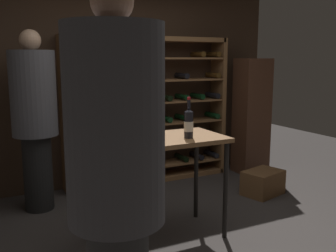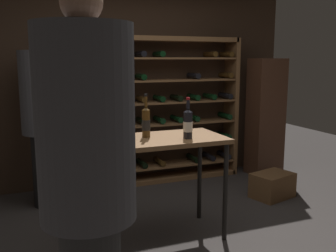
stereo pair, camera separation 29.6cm
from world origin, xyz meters
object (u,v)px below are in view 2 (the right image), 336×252
(display_cabinet, at_px, (265,117))
(wine_glass_stemmed_left, at_px, (104,126))
(tasting_table, at_px, (156,150))
(person_bystander_red_print, at_px, (44,112))
(person_guest_khaki, at_px, (88,172))
(wine_bottle_black_capsule, at_px, (112,125))
(wine_rack, at_px, (158,111))
(wine_glass_stemmed_right, at_px, (129,125))
(wine_bottle_gold_foil, at_px, (188,124))
(wine_crate, at_px, (272,185))
(wine_bottle_green_slim, at_px, (146,122))

(display_cabinet, distance_m, wine_glass_stemmed_left, 2.83)
(tasting_table, relative_size, person_bystander_red_print, 0.64)
(person_guest_khaki, height_order, wine_bottle_black_capsule, person_guest_khaki)
(person_bystander_red_print, xyz_separation_m, wine_bottle_black_capsule, (0.49, -1.14, 0.01))
(person_bystander_red_print, bearing_deg, wine_rack, 3.44)
(wine_glass_stemmed_right, bearing_deg, person_guest_khaki, -112.78)
(wine_rack, bearing_deg, person_guest_khaki, -116.16)
(wine_rack, distance_m, person_bystander_red_print, 1.54)
(wine_rack, xyz_separation_m, wine_bottle_gold_foil, (-0.36, -1.74, 0.13))
(wine_glass_stemmed_right, bearing_deg, wine_crate, 9.20)
(display_cabinet, bearing_deg, wine_bottle_black_capsule, -153.48)
(wine_rack, distance_m, wine_glass_stemmed_right, 1.64)
(person_guest_khaki, distance_m, wine_glass_stemmed_right, 1.67)
(person_guest_khaki, xyz_separation_m, wine_crate, (2.50, 1.84, -0.96))
(wine_bottle_black_capsule, distance_m, wine_glass_stemmed_right, 0.21)
(wine_crate, bearing_deg, wine_rack, 132.75)
(display_cabinet, relative_size, wine_glass_stemmed_right, 12.17)
(wine_crate, height_order, wine_glass_stemmed_right, wine_glass_stemmed_right)
(display_cabinet, height_order, wine_bottle_gold_foil, display_cabinet)
(wine_rack, height_order, wine_glass_stemmed_left, wine_rack)
(person_guest_khaki, bearing_deg, display_cabinet, 95.51)
(wine_crate, bearing_deg, person_bystander_red_print, 163.62)
(wine_crate, xyz_separation_m, wine_bottle_gold_foil, (-1.40, -0.61, 0.93))
(wine_bottle_green_slim, bearing_deg, person_bystander_red_print, 124.47)
(wine_bottle_gold_foil, distance_m, wine_glass_stemmed_left, 0.75)
(wine_bottle_gold_foil, relative_size, wine_glass_stemmed_right, 2.70)
(wine_glass_stemmed_left, bearing_deg, wine_bottle_gold_foil, -23.72)
(wine_bottle_black_capsule, bearing_deg, wine_crate, 10.99)
(person_guest_khaki, distance_m, display_cabinet, 4.03)
(wine_crate, bearing_deg, wine_glass_stemmed_right, -170.80)
(person_bystander_red_print, height_order, wine_bottle_black_capsule, person_bystander_red_print)
(person_bystander_red_print, bearing_deg, wine_bottle_gold_foil, -61.20)
(wine_bottle_black_capsule, bearing_deg, person_bystander_red_print, 113.26)
(person_bystander_red_print, bearing_deg, wine_bottle_green_slim, -66.58)
(wine_glass_stemmed_right, bearing_deg, display_cabinet, 26.46)
(wine_rack, relative_size, wine_bottle_green_slim, 5.82)
(wine_rack, xyz_separation_m, wine_glass_stemmed_right, (-0.81, -1.43, 0.09))
(wine_bottle_gold_foil, bearing_deg, wine_bottle_black_capsule, 161.60)
(wine_bottle_black_capsule, relative_size, wine_bottle_gold_foil, 1.00)
(tasting_table, distance_m, display_cabinet, 2.53)
(person_bystander_red_print, xyz_separation_m, display_cabinet, (3.01, 0.12, -0.24))
(wine_rack, height_order, person_bystander_red_print, person_bystander_red_print)
(wine_rack, relative_size, wine_glass_stemmed_left, 15.53)
(person_guest_khaki, xyz_separation_m, wine_glass_stemmed_right, (0.65, 1.54, -0.06))
(tasting_table, xyz_separation_m, wine_crate, (1.66, 0.49, -0.69))
(tasting_table, relative_size, person_guest_khaki, 0.62)
(display_cabinet, height_order, wine_glass_stemmed_right, display_cabinet)
(tasting_table, bearing_deg, wine_rack, 69.15)
(display_cabinet, relative_size, wine_glass_stemmed_left, 11.29)
(person_bystander_red_print, height_order, wine_glass_stemmed_right, person_bystander_red_print)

